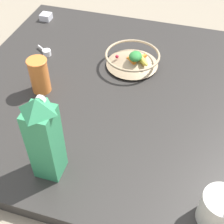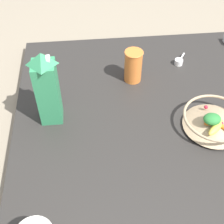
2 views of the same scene
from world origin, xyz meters
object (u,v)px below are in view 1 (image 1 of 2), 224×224
Objects in this scene: milk_carton at (44,138)px; yogurt_tub at (219,208)px; spice_jar at (46,17)px; fruit_bowl at (133,59)px; drinking_cup at (39,75)px.

milk_carton is 1.18× the size of yogurt_tub.
milk_carton is at bearing 116.10° from spice_jar.
drinking_cup is at bearing 39.90° from fruit_bowl.
drinking_cup is at bearing 113.46° from spice_jar.
yogurt_tub is at bearing 136.32° from spice_jar.
spice_jar is at bearing -26.42° from fruit_bowl.
fruit_bowl is 0.92× the size of yogurt_tub.
drinking_cup is (0.19, -0.33, -0.07)m from milk_carton.
yogurt_tub reaches higher than drinking_cup.
fruit_bowl is 0.71m from yogurt_tub.
yogurt_tub is (-0.49, 0.02, -0.09)m from milk_carton.
fruit_bowl is at bearing -140.10° from drinking_cup.
fruit_bowl is at bearing 153.58° from spice_jar.
yogurt_tub is at bearing 152.73° from drinking_cup.
milk_carton is (0.11, 0.58, 0.11)m from fruit_bowl.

